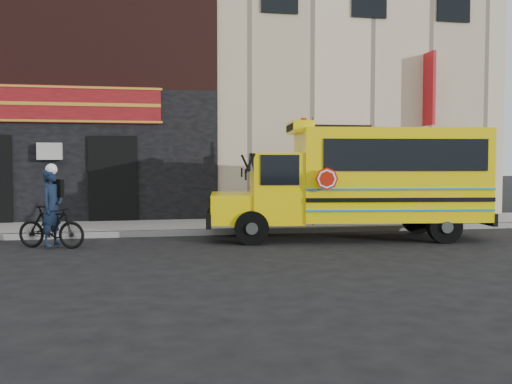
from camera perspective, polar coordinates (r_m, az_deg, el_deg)
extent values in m
plane|color=black|center=(12.73, -0.87, -5.72)|extent=(120.00, 120.00, 0.00)
cube|color=gray|center=(15.26, -2.55, -3.98)|extent=(40.00, 0.20, 0.15)
cube|color=slate|center=(16.74, -3.28, -3.36)|extent=(40.00, 3.00, 0.15)
cube|color=beige|center=(23.38, -5.43, 13.39)|extent=(20.00, 10.00, 12.00)
cube|color=black|center=(18.17, -19.79, 3.52)|extent=(10.00, 0.30, 4.00)
cube|color=black|center=(18.55, -19.99, 14.40)|extent=(10.00, 0.28, 3.00)
cube|color=#5B0D14|center=(18.08, -19.96, 8.28)|extent=(6.50, 0.12, 1.10)
cube|color=black|center=(17.83, -14.10, 1.21)|extent=(1.30, 0.10, 2.50)
cube|color=#A61319|center=(19.94, 16.94, 9.84)|extent=(0.10, 0.70, 2.40)
cylinder|color=black|center=(13.30, -0.45, -3.60)|extent=(0.83, 0.38, 0.80)
cylinder|color=black|center=(15.19, -0.82, -2.78)|extent=(0.83, 0.38, 0.80)
cylinder|color=black|center=(14.30, 18.33, -3.29)|extent=(0.83, 0.38, 0.80)
cylinder|color=black|center=(16.07, 15.82, -2.57)|extent=(0.83, 0.38, 0.80)
cube|color=yellow|center=(14.19, -2.46, -1.56)|extent=(1.25, 2.11, 0.70)
cube|color=black|center=(14.22, -4.68, -2.58)|extent=(0.38, 2.05, 0.35)
cube|color=yellow|center=(14.22, 1.97, 0.46)|extent=(1.46, 2.24, 1.70)
cube|color=black|center=(14.17, -0.33, 2.07)|extent=(0.29, 1.79, 0.90)
cube|color=yellow|center=(14.75, 13.06, 1.72)|extent=(4.74, 2.76, 2.25)
cube|color=black|center=(15.61, 21.07, -2.27)|extent=(0.40, 2.20, 0.30)
cube|color=black|center=(13.72, 14.80, 3.62)|extent=(3.87, 0.54, 0.75)
cube|color=yellow|center=(14.30, 4.39, 6.40)|extent=(0.70, 1.65, 0.28)
cylinder|color=#A71406|center=(13.07, 7.09, 1.32)|extent=(0.52, 0.10, 0.52)
cylinder|color=#3F4741|center=(16.13, 5.73, 1.81)|extent=(0.07, 0.07, 3.20)
cube|color=#A61319|center=(16.07, 5.78, 5.37)|extent=(0.06, 0.28, 0.40)
cube|color=white|center=(16.05, 5.77, 3.59)|extent=(0.06, 0.28, 0.35)
imported|color=black|center=(13.56, -19.80, -3.31)|extent=(1.65, 1.00, 0.96)
imported|color=black|center=(13.56, -19.72, -1.66)|extent=(0.65, 0.75, 1.74)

